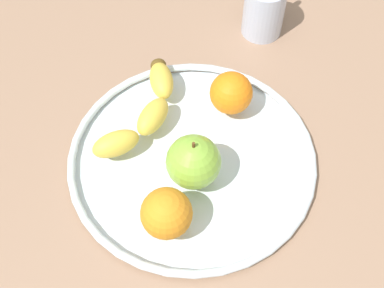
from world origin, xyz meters
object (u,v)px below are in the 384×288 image
at_px(fruit_bowl, 192,158).
at_px(apple, 193,162).
at_px(orange_back_right, 231,93).
at_px(orange_front_right, 166,213).
at_px(ambient_mug, 265,9).
at_px(banana, 145,110).

distance_m(fruit_bowl, apple, 0.06).
bearing_deg(orange_back_right, orange_front_right, -160.80).
bearing_deg(fruit_bowl, ambient_mug, 19.57).
distance_m(banana, apple, 0.13).
xyz_separation_m(orange_front_right, orange_back_right, (0.21, 0.07, -0.00)).
bearing_deg(orange_front_right, ambient_mug, 21.68).
distance_m(apple, ambient_mug, 0.35).
bearing_deg(fruit_bowl, orange_back_right, 10.56).
distance_m(banana, ambient_mug, 0.30).
bearing_deg(apple, orange_back_right, 19.34).
bearing_deg(apple, fruit_bowl, 47.14).
relative_size(fruit_bowl, ambient_mug, 3.39).
bearing_deg(fruit_bowl, banana, 90.22).
relative_size(fruit_bowl, banana, 1.80).
height_order(fruit_bowl, orange_back_right, orange_back_right).
relative_size(fruit_bowl, apple, 4.35).
xyz_separation_m(fruit_bowl, orange_front_right, (-0.11, -0.05, 0.04)).
distance_m(fruit_bowl, orange_back_right, 0.12).
bearing_deg(banana, apple, -117.25).
relative_size(fruit_bowl, orange_back_right, 5.58).
bearing_deg(orange_back_right, banana, 143.41).
bearing_deg(ambient_mug, apple, -157.65).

